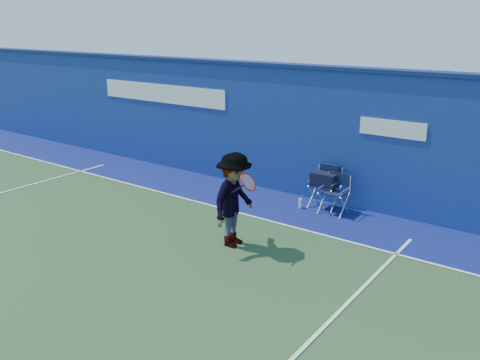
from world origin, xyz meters
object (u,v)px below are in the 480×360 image
Objects in this scene: directors_chair_left at (325,191)px; directors_chair_right at (334,201)px; tennis_player at (234,200)px; water_bottle at (300,203)px.

directors_chair_right is at bearing -30.85° from directors_chair_left.
directors_chair_right is at bearing 73.40° from tennis_player.
directors_chair_right is (0.32, -0.19, -0.13)m from directors_chair_left.
water_bottle is (-0.42, -0.34, -0.29)m from directors_chair_left.
tennis_player reaches higher than water_bottle.
tennis_player is (-0.45, -2.78, 0.48)m from directors_chair_left.
directors_chair_right is 3.82× the size of water_bottle.
tennis_player is (-0.77, -2.58, 0.62)m from directors_chair_right.
directors_chair_right is 0.77m from water_bottle.
directors_chair_left is 0.40m from directors_chair_right.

